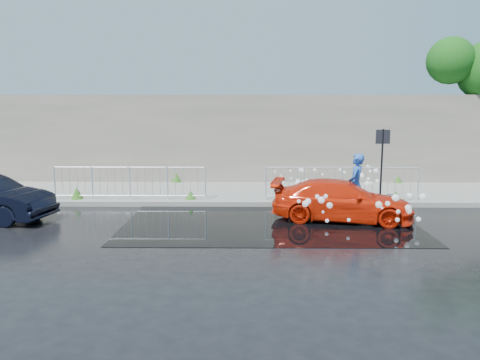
# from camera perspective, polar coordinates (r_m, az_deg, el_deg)

# --- Properties ---
(ground) EXTENTS (90.00, 90.00, 0.00)m
(ground) POSITION_cam_1_polar(r_m,az_deg,el_deg) (12.28, 1.46, -6.21)
(ground) COLOR black
(ground) RESTS_ON ground
(pavement) EXTENTS (30.00, 4.00, 0.15)m
(pavement) POSITION_cam_1_polar(r_m,az_deg,el_deg) (17.14, 1.25, -1.54)
(pavement) COLOR slate
(pavement) RESTS_ON ground
(curb) EXTENTS (30.00, 0.25, 0.16)m
(curb) POSITION_cam_1_polar(r_m,az_deg,el_deg) (15.18, 1.32, -2.92)
(curb) COLOR slate
(curb) RESTS_ON ground
(retaining_wall) EXTENTS (30.00, 0.60, 3.50)m
(retaining_wall) POSITION_cam_1_polar(r_m,az_deg,el_deg) (19.09, 1.22, 5.08)
(retaining_wall) COLOR #676456
(retaining_wall) RESTS_ON pavement
(puddle) EXTENTS (8.00, 5.00, 0.01)m
(puddle) POSITION_cam_1_polar(r_m,az_deg,el_deg) (13.26, 3.57, -5.04)
(puddle) COLOR black
(puddle) RESTS_ON ground
(sign_post) EXTENTS (0.45, 0.06, 2.50)m
(sign_post) POSITION_cam_1_polar(r_m,az_deg,el_deg) (15.64, 16.94, 3.14)
(sign_post) COLOR black
(sign_post) RESTS_ON ground
(railing_left) EXTENTS (5.05, 0.05, 1.10)m
(railing_left) POSITION_cam_1_polar(r_m,az_deg,el_deg) (15.87, -13.28, -0.23)
(railing_left) COLOR silver
(railing_left) RESTS_ON pavement
(railing_right) EXTENTS (5.05, 0.05, 1.10)m
(railing_right) POSITION_cam_1_polar(r_m,az_deg,el_deg) (15.72, 12.32, -0.28)
(railing_right) COLOR silver
(railing_right) RESTS_ON pavement
(weeds) EXTENTS (12.17, 3.93, 0.40)m
(weeds) POSITION_cam_1_polar(r_m,az_deg,el_deg) (16.62, -0.59, -0.99)
(weeds) COLOR #255516
(weeds) RESTS_ON pavement
(water_spray) EXTENTS (3.65, 5.82, 1.10)m
(water_spray) POSITION_cam_1_polar(r_m,az_deg,el_deg) (14.19, 12.68, -1.38)
(water_spray) COLOR white
(water_spray) RESTS_ON ground
(red_car) EXTENTS (4.17, 2.32, 1.14)m
(red_car) POSITION_cam_1_polar(r_m,az_deg,el_deg) (13.59, 12.28, -2.44)
(red_car) COLOR red
(red_car) RESTS_ON ground
(person) EXTENTS (0.67, 0.79, 1.84)m
(person) POSITION_cam_1_polar(r_m,az_deg,el_deg) (14.22, 13.93, -0.57)
(person) COLOR #2354B0
(person) RESTS_ON ground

